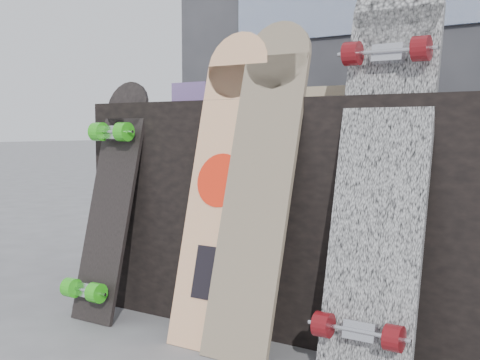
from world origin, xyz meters
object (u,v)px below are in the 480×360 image
Objects in this scene: longboard_geisha at (222,176)px; skateboard_dark at (109,196)px; longboard_cascadia at (382,159)px; vendor_table at (311,211)px; longboard_celtic at (260,174)px.

skateboard_dark is at bearing -176.98° from longboard_geisha.
longboard_cascadia is 1.04m from skateboard_dark.
longboard_cascadia is 1.34× the size of skateboard_dark.
longboard_cascadia is at bearing -40.98° from vendor_table.
longboard_geisha is 0.50m from skateboard_dark.
longboard_celtic is (-0.00, -0.36, 0.16)m from vendor_table.
vendor_table is 1.35× the size of longboard_cascadia.
vendor_table is 0.40m from longboard_celtic.
longboard_celtic is at bearing -175.69° from longboard_cascadia.
skateboard_dark reaches higher than vendor_table.
longboard_cascadia reaches higher than longboard_celtic.
longboard_cascadia is (0.54, 0.02, 0.07)m from longboard_geisha.
skateboard_dark is (-0.64, -0.39, 0.05)m from vendor_table.
longboard_geisha is (-0.15, -0.36, 0.15)m from vendor_table.
skateboard_dark is (-0.64, -0.02, -0.11)m from longboard_celtic.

